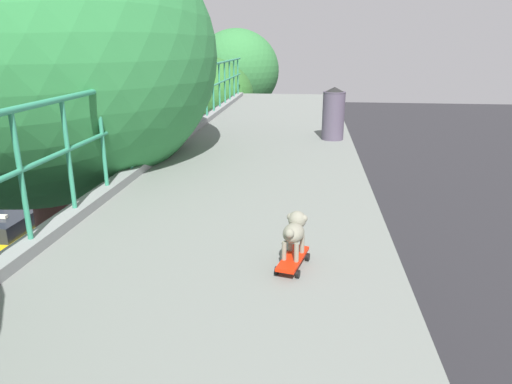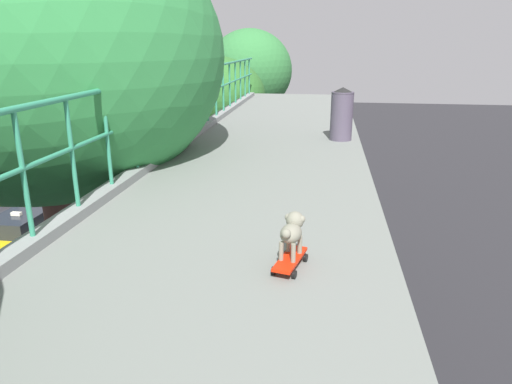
{
  "view_description": "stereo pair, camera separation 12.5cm",
  "coord_description": "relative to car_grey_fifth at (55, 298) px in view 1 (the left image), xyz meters",
  "views": [
    {
      "loc": [
        2.01,
        -1.81,
        7.42
      ],
      "look_at": [
        1.56,
        2.08,
        6.16
      ],
      "focal_mm": 32.81,
      "sensor_mm": 36.0,
      "label": 1
    },
    {
      "loc": [
        2.13,
        -1.79,
        7.42
      ],
      "look_at": [
        1.56,
        2.08,
        6.16
      ],
      "focal_mm": 32.81,
      "sensor_mm": 36.0,
      "label": 2
    }
  ],
  "objects": [
    {
      "name": "toy_skateboard",
      "position": [
        6.68,
        -7.32,
        5.1
      ],
      "size": [
        0.26,
        0.48,
        0.09
      ],
      "color": "red",
      "rests_on": "overpass_deck"
    },
    {
      "name": "roadside_tree_farthest",
      "position": [
        2.79,
        14.93,
        5.18
      ],
      "size": [
        4.52,
        4.52,
        8.11
      ],
      "color": "#49402E",
      "rests_on": "ground"
    },
    {
      "name": "roadside_tree_far",
      "position": [
        2.82,
        6.2,
        4.77
      ],
      "size": [
        3.85,
        3.85,
        6.98
      ],
      "color": "#4B3523",
      "rests_on": "ground"
    },
    {
      "name": "car_yellow_cab_sixth",
      "position": [
        -3.9,
        3.42,
        -0.05
      ],
      "size": [
        1.92,
        4.53,
        1.61
      ],
      "color": "yellow",
      "rests_on": "ground"
    },
    {
      "name": "roadside_tree_mid",
      "position": [
        2.65,
        -3.87,
        6.42
      ],
      "size": [
        5.5,
        5.5,
        9.4
      ],
      "color": "brown",
      "rests_on": "ground"
    },
    {
      "name": "small_dog",
      "position": [
        6.69,
        -7.27,
        5.33
      ],
      "size": [
        0.21,
        0.34,
        0.33
      ],
      "color": "gray",
      "rests_on": "toy_skateboard"
    },
    {
      "name": "car_grey_fifth",
      "position": [
        0.0,
        0.0,
        0.0
      ],
      "size": [
        1.82,
        4.18,
        1.54
      ],
      "color": "slate",
      "rests_on": "ground"
    },
    {
      "name": "car_red_taxi_seventh",
      "position": [
        -0.08,
        5.95,
        -0.06
      ],
      "size": [
        1.87,
        4.22,
        1.54
      ],
      "color": "red",
      "rests_on": "ground"
    },
    {
      "name": "litter_bin",
      "position": [
        7.18,
        -2.26,
        5.5
      ],
      "size": [
        0.39,
        0.39,
        0.91
      ],
      "color": "#4D4456",
      "rests_on": "overpass_deck"
    },
    {
      "name": "city_bus",
      "position": [
        -4.17,
        16.01,
        1.06
      ],
      "size": [
        2.72,
        10.18,
        3.16
      ],
      "color": "#133F94",
      "rests_on": "ground"
    }
  ]
}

